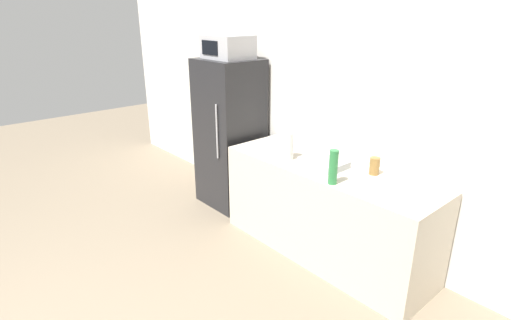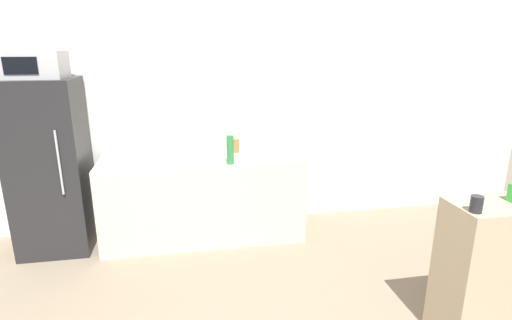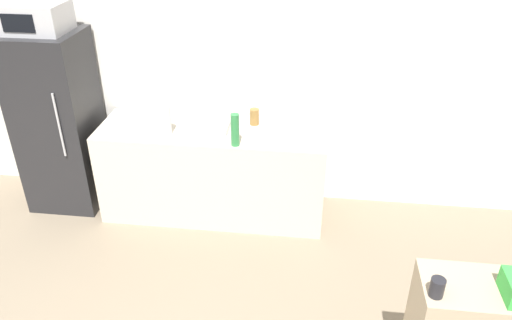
# 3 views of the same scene
# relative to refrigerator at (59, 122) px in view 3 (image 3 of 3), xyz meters

# --- Properties ---
(wall_back) EXTENTS (8.00, 0.06, 2.60)m
(wall_back) POSITION_rel_refrigerator_xyz_m (1.34, 0.35, 0.47)
(wall_back) COLOR white
(wall_back) RESTS_ON ground_plane
(refrigerator) EXTENTS (0.65, 0.61, 1.67)m
(refrigerator) POSITION_rel_refrigerator_xyz_m (0.00, 0.00, 0.00)
(refrigerator) COLOR #232326
(refrigerator) RESTS_ON ground_plane
(microwave) EXTENTS (0.49, 0.39, 0.24)m
(microwave) POSITION_rel_refrigerator_xyz_m (-0.00, -0.00, 0.95)
(microwave) COLOR #BCBCC1
(microwave) RESTS_ON refrigerator
(counter) EXTENTS (2.01, 0.66, 0.86)m
(counter) POSITION_rel_refrigerator_xyz_m (1.43, -0.03, -0.40)
(counter) COLOR beige
(counter) RESTS_ON ground_plane
(sink_basin) EXTENTS (0.39, 0.26, 0.06)m
(sink_basin) POSITION_rel_refrigerator_xyz_m (1.39, -0.05, 0.06)
(sink_basin) COLOR #9EA3A8
(sink_basin) RESTS_ON counter
(bottle_tall) EXTENTS (0.07, 0.07, 0.28)m
(bottle_tall) POSITION_rel_refrigerator_xyz_m (1.69, -0.29, 0.17)
(bottle_tall) COLOR #2D7F42
(bottle_tall) RESTS_ON counter
(bottle_short) EXTENTS (0.08, 0.08, 0.15)m
(bottle_short) POSITION_rel_refrigerator_xyz_m (1.79, 0.12, 0.10)
(bottle_short) COLOR olive
(bottle_short) RESTS_ON counter
(jar) EXTENTS (0.07, 0.07, 0.10)m
(jar) POSITION_rel_refrigerator_xyz_m (2.96, -1.98, 0.21)
(jar) COLOR #232328
(jar) RESTS_ON shelf_cabinet
(paper_towel_roll) EXTENTS (0.13, 0.13, 0.25)m
(paper_towel_roll) POSITION_rel_refrigerator_xyz_m (1.05, -0.16, 0.16)
(paper_towel_roll) COLOR white
(paper_towel_roll) RESTS_ON counter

